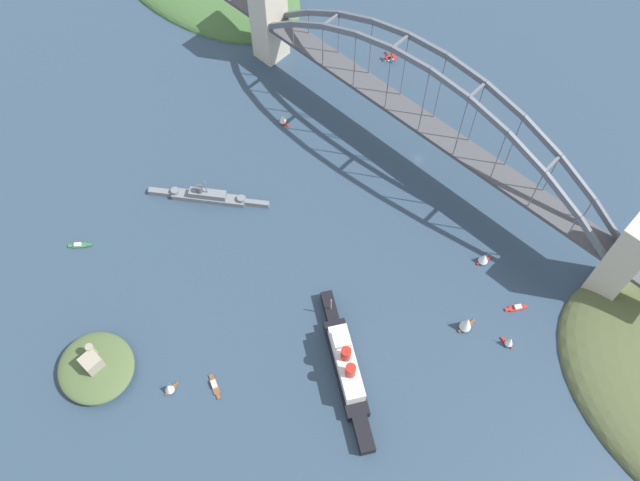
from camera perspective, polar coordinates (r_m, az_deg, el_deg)
ground_plane at (r=376.05m, az=8.47°, el=7.03°), size 1400.00×1400.00×0.00m
harbor_arch_bridge at (r=352.83m, az=9.11°, el=10.01°), size 296.55×16.97×73.55m
ocean_liner at (r=307.09m, az=2.27°, el=-10.77°), size 68.51×47.96×20.93m
naval_cruiser at (r=358.47m, az=-9.65°, el=3.75°), size 54.97×40.41×16.95m
fort_island_mid_harbor at (r=325.58m, az=-18.70°, el=-10.27°), size 36.04×34.61×15.37m
seaplane_taxiing_near_bridge at (r=423.64m, az=6.15°, el=15.47°), size 9.83×8.45×4.84m
seaplane_second_in_formation at (r=387.37m, az=10.69°, el=9.07°), size 10.23×9.18×4.61m
small_boat_0 at (r=313.46m, az=-9.04°, el=-12.21°), size 12.16×6.57×2.08m
small_boat_1 at (r=342.66m, az=13.92°, el=-1.48°), size 6.13×8.78×8.25m
small_boat_3 at (r=326.02m, az=15.98°, el=-8.33°), size 6.87×4.16×8.22m
small_boat_4 at (r=386.01m, az=-3.21°, el=10.39°), size 7.35×4.17×7.22m
small_boat_5 at (r=322.88m, az=12.49°, el=-6.95°), size 6.55×10.31×11.83m
small_boat_6 at (r=361.66m, az=-19.98°, el=-0.39°), size 9.16×9.78×2.16m
small_boat_7 at (r=314.02m, az=-12.85°, el=-12.25°), size 4.51×7.90×7.42m
small_boat_8 at (r=337.65m, az=16.54°, el=-5.56°), size 7.81×9.94×2.24m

